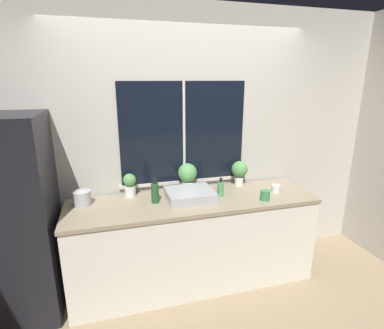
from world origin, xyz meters
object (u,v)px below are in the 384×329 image
object	(u,v)px
soap_bottle	(221,189)
mug_green	(265,195)
bottle_tall	(155,192)
mug_white	(276,189)
sink	(190,194)
refrigerator	(11,220)
potted_plant_left	(130,184)
potted_plant_center	(187,175)
potted_plant_right	(239,171)
kettle	(82,198)

from	to	relation	value
soap_bottle	mug_green	xyz separation A→B (m)	(0.37, -0.20, -0.03)
bottle_tall	mug_white	xyz separation A→B (m)	(1.22, -0.07, -0.06)
sink	refrigerator	bearing A→B (deg)	-179.84
potted_plant_left	mug_white	size ratio (longest dim) A/B	2.70
potted_plant_left	mug_white	bearing A→B (deg)	-11.54
sink	soap_bottle	size ratio (longest dim) A/B	2.35
refrigerator	mug_green	xyz separation A→B (m)	(2.22, -0.21, 0.06)
refrigerator	mug_white	bearing A→B (deg)	-1.43
refrigerator	mug_green	world-z (taller)	refrigerator
mug_white	sink	bearing A→B (deg)	175.82
potted_plant_center	bottle_tall	bearing A→B (deg)	-149.11
sink	soap_bottle	world-z (taller)	sink
potted_plant_right	potted_plant_center	bearing A→B (deg)	180.00
potted_plant_center	mug_green	xyz separation A→B (m)	(0.64, -0.45, -0.12)
refrigerator	potted_plant_right	world-z (taller)	refrigerator
potted_plant_left	soap_bottle	size ratio (longest dim) A/B	1.22
refrigerator	mug_green	bearing A→B (deg)	-5.53
potted_plant_right	potted_plant_left	bearing A→B (deg)	180.00
bottle_tall	kettle	world-z (taller)	bottle_tall
soap_bottle	mug_green	size ratio (longest dim) A/B	1.98
potted_plant_center	potted_plant_right	xyz separation A→B (m)	(0.58, 0.00, -0.01)
sink	bottle_tall	bearing A→B (deg)	179.01
mug_green	potted_plant_right	bearing A→B (deg)	98.48
mug_white	bottle_tall	bearing A→B (deg)	176.69
potted_plant_right	mug_green	distance (m)	0.47
bottle_tall	mug_green	size ratio (longest dim) A/B	2.49
potted_plant_center	bottle_tall	size ratio (longest dim) A/B	1.22
bottle_tall	kettle	size ratio (longest dim) A/B	1.54
potted_plant_left	potted_plant_center	xyz separation A→B (m)	(0.58, 0.00, 0.05)
bottle_tall	mug_white	size ratio (longest dim) A/B	2.79
bottle_tall	mug_green	xyz separation A→B (m)	(1.01, -0.22, -0.05)
sink	potted_plant_right	world-z (taller)	sink
mug_green	mug_white	bearing A→B (deg)	36.52
potted_plant_right	kettle	xyz separation A→B (m)	(-1.59, -0.10, -0.09)
refrigerator	potted_plant_right	size ratio (longest dim) A/B	6.49
potted_plant_left	kettle	world-z (taller)	potted_plant_left
refrigerator	mug_green	distance (m)	2.23
potted_plant_right	mug_green	xyz separation A→B (m)	(0.07, -0.45, -0.12)
sink	mug_green	world-z (taller)	sink
sink	potted_plant_left	bearing A→B (deg)	157.25
soap_bottle	potted_plant_left	bearing A→B (deg)	163.91
potted_plant_left	refrigerator	bearing A→B (deg)	-166.90
soap_bottle	mug_green	distance (m)	0.43
potted_plant_center	mug_green	bearing A→B (deg)	-34.77
refrigerator	mug_white	distance (m)	2.43
mug_green	kettle	bearing A→B (deg)	168.29
potted_plant_right	mug_white	size ratio (longest dim) A/B	3.16
refrigerator	potted_plant_right	xyz separation A→B (m)	(2.15, 0.23, 0.18)
refrigerator	sink	distance (m)	1.54
refrigerator	bottle_tall	bearing A→B (deg)	0.47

